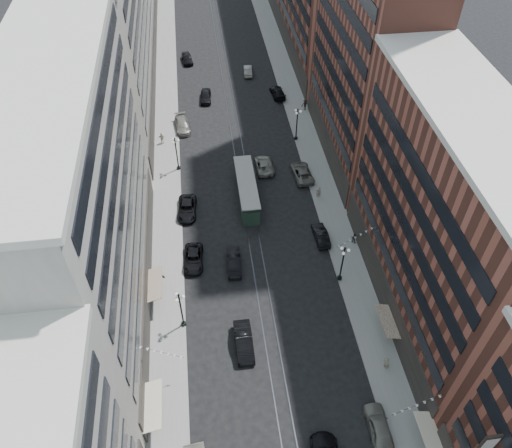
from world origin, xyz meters
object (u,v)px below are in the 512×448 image
lamppost_se_mid (297,123)px  car_2 (193,259)px  car_5 (244,342)px  car_9 (187,58)px  pedestrian_5 (158,277)px  car_7 (187,209)px  car_extra_0 (263,165)px  lamppost_sw_mid (177,153)px  car_10 (321,235)px  pedestrian_4 (386,363)px  pedestrian_8 (318,192)px  car_8 (182,125)px  car_11 (302,172)px  pedestrian_9 (305,105)px  pedestrian_7 (354,238)px  car_extra_2 (268,164)px  lamppost_sw_far (181,309)px  car_4 (379,427)px  pedestrian_6 (162,138)px  lamppost_se_far (342,263)px  streetcar (247,190)px  car_14 (248,71)px  car_12 (278,92)px  pedestrian_2 (154,278)px  car_13 (206,96)px  car_extra_1 (234,262)px

lamppost_se_mid → car_2: bearing=-126.2°
car_5 → car_9: 63.02m
car_9 → pedestrian_5: bearing=-102.3°
car_7 → car_extra_0: car_7 is taller
lamppost_sw_mid → car_10: bearing=-42.9°
pedestrian_4 → pedestrian_8: bearing=-5.5°
car_8 → car_11: size_ratio=0.97×
lamppost_sw_mid → car_2: lamppost_sw_mid is taller
car_11 → pedestrian_9: 17.31m
pedestrian_4 → pedestrian_5: bearing=50.2°
pedestrian_7 → car_extra_2: 18.24m
lamppost_sw_far → car_extra_0: 28.51m
car_8 → pedestrian_5: size_ratio=2.88×
car_4 → car_extra_0: bearing=-81.0°
pedestrian_6 → pedestrian_9: 24.60m
car_2 → pedestrian_6: pedestrian_6 is taller
car_10 → lamppost_se_mid: bearing=-94.6°
lamppost_se_far → car_7: (-17.44, 13.73, -2.37)m
streetcar → car_7: bearing=-167.6°
car_14 → pedestrian_9: 15.65m
car_7 → lamppost_sw_mid: bearing=100.2°
lamppost_se_far → car_extra_0: (-6.03, 21.58, -2.40)m
car_2 → pedestrian_7: bearing=5.5°
car_extra_2 → streetcar: bearing=56.7°
lamppost_se_mid → pedestrian_9: 8.76m
lamppost_se_far → car_12: 41.27m
pedestrian_2 → car_10: (20.80, 4.50, -0.27)m
lamppost_sw_mid → car_10: lamppost_sw_mid is taller
car_2 → car_extra_0: car_extra_0 is taller
car_14 → pedestrian_7: 44.61m
car_7 → car_extra_2: (12.03, 7.87, -0.03)m
pedestrian_8 → pedestrian_9: pedestrian_8 is taller
car_10 → car_extra_0: size_ratio=0.87×
car_12 → car_extra_2: size_ratio=1.20×
pedestrian_7 → streetcar: bearing=-4.3°
car_14 → pedestrian_7: pedestrian_7 is taller
pedestrian_6 → pedestrian_8: bearing=146.8°
car_7 → streetcar: bearing=16.6°
car_extra_2 → car_5: bearing=75.5°
car_7 → pedestrian_4: bearing=-48.6°
car_extra_0 → pedestrian_4: bearing=101.9°
lamppost_sw_mid → pedestrian_6: 7.36m
car_14 → car_extra_0: car_extra_0 is taller
car_13 → car_extra_0: size_ratio=0.89×
lamppost_se_far → car_12: lamppost_se_far is taller
car_5 → car_extra_1: bearing=89.4°
car_5 → car_13: car_5 is taller
lamppost_se_mid → car_7: bearing=-140.7°
lamppost_se_far → car_extra_0: bearing=105.6°
car_extra_1 → car_extra_0: bearing=73.3°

